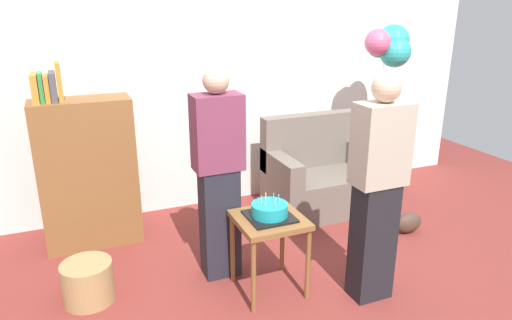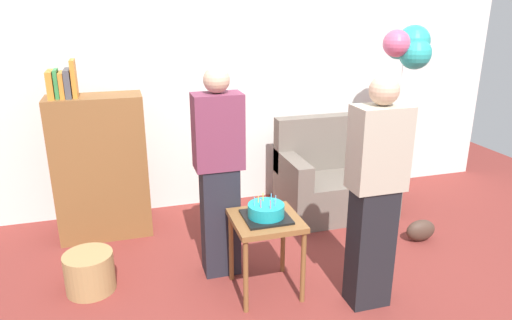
{
  "view_description": "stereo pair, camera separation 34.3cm",
  "coord_description": "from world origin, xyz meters",
  "px_view_note": "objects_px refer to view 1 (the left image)",
  "views": [
    {
      "loc": [
        -1.49,
        -2.48,
        2.05
      ],
      "look_at": [
        -0.24,
        0.52,
        0.95
      ],
      "focal_mm": 32.71,
      "sensor_mm": 36.0,
      "label": 1
    },
    {
      "loc": [
        -1.17,
        -2.59,
        2.05
      ],
      "look_at": [
        -0.24,
        0.52,
        0.95
      ],
      "focal_mm": 32.71,
      "sensor_mm": 36.0,
      "label": 2
    }
  ],
  "objects_px": {
    "bookshelf": "(87,171)",
    "birthday_cake": "(270,211)",
    "couch": "(320,177)",
    "person_blowing_candles": "(219,175)",
    "handbag": "(408,223)",
    "wicker_basket": "(88,282)",
    "balloon_bunch": "(389,45)",
    "person_holding_cake": "(377,190)",
    "side_table": "(269,229)"
  },
  "relations": [
    {
      "from": "bookshelf",
      "to": "birthday_cake",
      "type": "height_order",
      "value": "bookshelf"
    },
    {
      "from": "birthday_cake",
      "to": "balloon_bunch",
      "type": "height_order",
      "value": "balloon_bunch"
    },
    {
      "from": "couch",
      "to": "person_holding_cake",
      "type": "bearing_deg",
      "value": -106.42
    },
    {
      "from": "bookshelf",
      "to": "birthday_cake",
      "type": "relative_size",
      "value": 5.02
    },
    {
      "from": "wicker_basket",
      "to": "side_table",
      "type": "bearing_deg",
      "value": -16.67
    },
    {
      "from": "birthday_cake",
      "to": "wicker_basket",
      "type": "distance_m",
      "value": 1.4
    },
    {
      "from": "person_blowing_candles",
      "to": "birthday_cake",
      "type": "bearing_deg",
      "value": -49.75
    },
    {
      "from": "person_holding_cake",
      "to": "wicker_basket",
      "type": "relative_size",
      "value": 4.53
    },
    {
      "from": "balloon_bunch",
      "to": "side_table",
      "type": "bearing_deg",
      "value": -147.86
    },
    {
      "from": "couch",
      "to": "birthday_cake",
      "type": "distance_m",
      "value": 1.62
    },
    {
      "from": "couch",
      "to": "person_blowing_candles",
      "type": "xyz_separation_m",
      "value": [
        -1.35,
        -0.8,
        0.49
      ]
    },
    {
      "from": "person_blowing_candles",
      "to": "handbag",
      "type": "relative_size",
      "value": 5.82
    },
    {
      "from": "bookshelf",
      "to": "handbag",
      "type": "distance_m",
      "value": 2.94
    },
    {
      "from": "person_blowing_candles",
      "to": "bookshelf",
      "type": "bearing_deg",
      "value": 138.14
    },
    {
      "from": "side_table",
      "to": "wicker_basket",
      "type": "relative_size",
      "value": 1.65
    },
    {
      "from": "person_holding_cake",
      "to": "handbag",
      "type": "bearing_deg",
      "value": -142.11
    },
    {
      "from": "wicker_basket",
      "to": "handbag",
      "type": "height_order",
      "value": "wicker_basket"
    },
    {
      "from": "wicker_basket",
      "to": "balloon_bunch",
      "type": "relative_size",
      "value": 0.19
    },
    {
      "from": "wicker_basket",
      "to": "birthday_cake",
      "type": "bearing_deg",
      "value": -16.67
    },
    {
      "from": "birthday_cake",
      "to": "handbag",
      "type": "height_order",
      "value": "birthday_cake"
    },
    {
      "from": "couch",
      "to": "bookshelf",
      "type": "height_order",
      "value": "bookshelf"
    },
    {
      "from": "person_holding_cake",
      "to": "wicker_basket",
      "type": "distance_m",
      "value": 2.15
    },
    {
      "from": "side_table",
      "to": "person_blowing_candles",
      "type": "xyz_separation_m",
      "value": [
        -0.26,
        0.36,
        0.33
      ]
    },
    {
      "from": "bookshelf",
      "to": "birthday_cake",
      "type": "bearing_deg",
      "value": -48.28
    },
    {
      "from": "person_blowing_candles",
      "to": "balloon_bunch",
      "type": "xyz_separation_m",
      "value": [
        2.05,
        0.77,
        0.82
      ]
    },
    {
      "from": "side_table",
      "to": "person_holding_cake",
      "type": "relative_size",
      "value": 0.37
    },
    {
      "from": "birthday_cake",
      "to": "handbag",
      "type": "bearing_deg",
      "value": 11.83
    },
    {
      "from": "couch",
      "to": "bookshelf",
      "type": "xyz_separation_m",
      "value": [
        -2.24,
        0.13,
        0.33
      ]
    },
    {
      "from": "person_holding_cake",
      "to": "handbag",
      "type": "xyz_separation_m",
      "value": [
        0.92,
        0.67,
        -0.73
      ]
    },
    {
      "from": "person_blowing_candles",
      "to": "handbag",
      "type": "bearing_deg",
      "value": 3.56
    },
    {
      "from": "couch",
      "to": "person_holding_cake",
      "type": "xyz_separation_m",
      "value": [
        -0.44,
        -1.5,
        0.49
      ]
    },
    {
      "from": "birthday_cake",
      "to": "person_holding_cake",
      "type": "distance_m",
      "value": 0.76
    },
    {
      "from": "couch",
      "to": "wicker_basket",
      "type": "relative_size",
      "value": 3.06
    },
    {
      "from": "couch",
      "to": "person_blowing_candles",
      "type": "distance_m",
      "value": 1.64
    },
    {
      "from": "couch",
      "to": "handbag",
      "type": "bearing_deg",
      "value": -59.64
    },
    {
      "from": "wicker_basket",
      "to": "handbag",
      "type": "relative_size",
      "value": 1.29
    },
    {
      "from": "birthday_cake",
      "to": "wicker_basket",
      "type": "xyz_separation_m",
      "value": [
        -1.25,
        0.38,
        -0.5
      ]
    },
    {
      "from": "bookshelf",
      "to": "couch",
      "type": "bearing_deg",
      "value": -3.3
    },
    {
      "from": "birthday_cake",
      "to": "balloon_bunch",
      "type": "bearing_deg",
      "value": 32.14
    },
    {
      "from": "side_table",
      "to": "handbag",
      "type": "relative_size",
      "value": 2.13
    },
    {
      "from": "balloon_bunch",
      "to": "couch",
      "type": "bearing_deg",
      "value": 177.92
    },
    {
      "from": "wicker_basket",
      "to": "handbag",
      "type": "distance_m",
      "value": 2.83
    },
    {
      "from": "bookshelf",
      "to": "balloon_bunch",
      "type": "distance_m",
      "value": 3.1
    },
    {
      "from": "birthday_cake",
      "to": "person_blowing_candles",
      "type": "relative_size",
      "value": 0.2
    },
    {
      "from": "bookshelf",
      "to": "wicker_basket",
      "type": "bearing_deg",
      "value": -97.01
    },
    {
      "from": "birthday_cake",
      "to": "handbag",
      "type": "relative_size",
      "value": 1.14
    },
    {
      "from": "couch",
      "to": "handbag",
      "type": "height_order",
      "value": "couch"
    },
    {
      "from": "bookshelf",
      "to": "person_holding_cake",
      "type": "relative_size",
      "value": 0.99
    },
    {
      "from": "person_holding_cake",
      "to": "couch",
      "type": "bearing_deg",
      "value": -104.6
    },
    {
      "from": "wicker_basket",
      "to": "balloon_bunch",
      "type": "bearing_deg",
      "value": 13.85
    }
  ]
}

